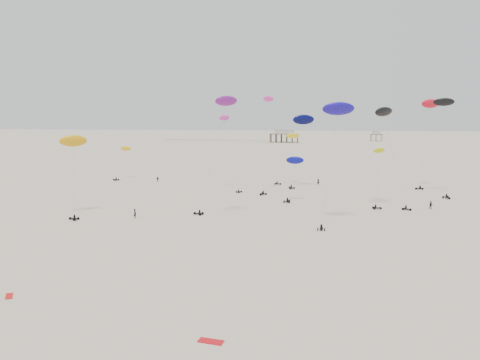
% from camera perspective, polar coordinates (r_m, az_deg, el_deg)
% --- Properties ---
extents(ground_plane, '(900.00, 900.00, 0.00)m').
position_cam_1_polar(ground_plane, '(200.90, 5.22, 2.27)').
color(ground_plane, beige).
extents(pavilion_main, '(21.00, 13.00, 9.80)m').
position_cam_1_polar(pavilion_main, '(350.64, 5.40, 5.28)').
color(pavilion_main, brown).
rests_on(pavilion_main, ground).
extents(pavilion_small, '(9.00, 7.00, 8.00)m').
position_cam_1_polar(pavilion_small, '(382.51, 16.28, 5.10)').
color(pavilion_small, brown).
rests_on(pavilion_small, ground).
extents(pier_fence, '(80.20, 0.20, 1.50)m').
position_cam_1_polar(pier_fence, '(358.20, -2.96, 4.81)').
color(pier_fence, black).
rests_on(pier_fence, ground).
extents(rig_0, '(8.06, 11.76, 20.52)m').
position_cam_1_polar(rig_0, '(123.62, -1.43, 5.17)').
color(rig_0, black).
rests_on(rig_0, ground).
extents(rig_1, '(3.63, 9.03, 10.76)m').
position_cam_1_polar(rig_1, '(148.38, -14.18, 2.44)').
color(rig_1, black).
rests_on(rig_1, ground).
extents(rig_2, '(3.84, 12.69, 24.76)m').
position_cam_1_polar(rig_2, '(118.77, 3.21, 5.69)').
color(rig_2, black).
rests_on(rig_2, ground).
extents(rig_3, '(5.28, 13.36, 24.47)m').
position_cam_1_polar(rig_3, '(126.40, 23.66, 6.67)').
color(rig_3, black).
rests_on(rig_3, ground).
extents(rig_4, '(4.34, 5.64, 10.15)m').
position_cam_1_polar(rig_4, '(106.39, 6.41, 0.72)').
color(rig_4, black).
rests_on(rig_4, ground).
extents(rig_5, '(6.83, 5.01, 14.58)m').
position_cam_1_polar(rig_5, '(133.23, 5.87, 3.60)').
color(rig_5, black).
rests_on(rig_5, ground).
extents(rig_6, '(7.24, 9.23, 19.72)m').
position_cam_1_polar(rig_6, '(128.32, 7.55, 6.28)').
color(rig_6, black).
rests_on(rig_6, ground).
extents(rig_7, '(8.70, 5.68, 23.26)m').
position_cam_1_polar(rig_7, '(90.85, -2.34, 7.08)').
color(rig_7, black).
rests_on(rig_7, ground).
extents(rig_8, '(7.01, 10.20, 15.95)m').
position_cam_1_polar(rig_8, '(97.10, -19.66, 3.24)').
color(rig_8, black).
rests_on(rig_8, ground).
extents(rig_9, '(4.05, 12.36, 14.52)m').
position_cam_1_polar(rig_9, '(105.77, 16.48, 0.71)').
color(rig_9, black).
rests_on(rig_9, ground).
extents(rig_11, '(7.62, 11.16, 24.02)m').
position_cam_1_polar(rig_11, '(137.71, 22.02, 7.17)').
color(rig_11, black).
rests_on(rig_11, ground).
extents(rig_12, '(8.47, 8.82, 21.35)m').
position_cam_1_polar(rig_12, '(103.80, 17.49, 6.32)').
color(rig_12, black).
rests_on(rig_12, ground).
extents(rig_13, '(6.72, 12.14, 22.35)m').
position_cam_1_polar(rig_13, '(86.42, 11.72, 7.15)').
color(rig_13, black).
rests_on(rig_13, ground).
extents(spectator_0, '(0.91, 0.90, 2.09)m').
position_cam_1_polar(spectator_0, '(90.97, -12.67, -4.54)').
color(spectator_0, black).
rests_on(spectator_0, ground).
extents(spectator_1, '(1.03, 0.68, 1.97)m').
position_cam_1_polar(spectator_1, '(104.95, 22.24, -3.30)').
color(spectator_1, black).
rests_on(spectator_1, ground).
extents(spectator_2, '(1.22, 0.82, 1.90)m').
position_cam_1_polar(spectator_2, '(139.23, -10.01, -0.24)').
color(spectator_2, black).
rests_on(spectator_2, ground).
extents(spectator_3, '(0.91, 0.76, 2.14)m').
position_cam_1_polar(spectator_3, '(133.24, 9.50, -0.59)').
color(spectator_3, black).
rests_on(spectator_3, ground).
extents(grounded_kite_a, '(2.30, 1.19, 0.08)m').
position_cam_1_polar(grounded_kite_a, '(42.25, -3.58, -19.08)').
color(grounded_kite_a, red).
rests_on(grounded_kite_a, ground).
extents(grounded_kite_b, '(1.55, 1.90, 0.07)m').
position_cam_1_polar(grounded_kite_b, '(57.04, -26.32, -12.60)').
color(grounded_kite_b, red).
rests_on(grounded_kite_b, ground).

